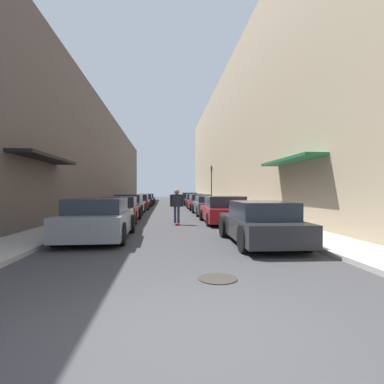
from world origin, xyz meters
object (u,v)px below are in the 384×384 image
object	(u,v)px
parked_car_left_5	(147,199)
parked_car_right_3	(200,203)
parked_car_left_1	(121,210)
parked_car_left_2	(129,205)
parked_car_right_2	(208,205)
parked_car_right_5	(189,199)
parked_car_right_1	(224,210)
parked_car_left_0	(99,219)
skateboarder	(177,203)
parked_car_right_4	(194,200)
parked_car_right_0	(260,223)
parked_car_left_3	(139,202)
traffic_light	(211,182)
parked_car_left_4	(144,200)
manhole_cover	(218,279)

from	to	relation	value
parked_car_left_5	parked_car_right_3	world-z (taller)	parked_car_right_3
parked_car_left_1	parked_car_left_2	bearing A→B (deg)	91.80
parked_car_left_5	parked_car_right_2	distance (m)	18.09
parked_car_left_5	parked_car_right_2	bearing A→B (deg)	-73.84
parked_car_right_2	parked_car_right_5	world-z (taller)	parked_car_right_5
parked_car_left_5	parked_car_right_1	world-z (taller)	parked_car_right_1
parked_car_left_0	parked_car_left_1	xyz separation A→B (m)	(-0.07, 5.40, -0.03)
parked_car_right_2	parked_car_left_5	bearing A→B (deg)	106.16
parked_car_right_2	skateboarder	bearing A→B (deg)	-112.33
parked_car_right_1	parked_car_right_5	size ratio (longest dim) A/B	0.92
parked_car_left_2	parked_car_right_4	xyz separation A→B (m)	(5.36, 9.12, -0.02)
parked_car_right_0	skateboarder	size ratio (longest dim) A/B	2.59
parked_car_left_0	parked_car_right_0	xyz separation A→B (m)	(5.03, -1.35, -0.03)
parked_car_left_3	parked_car_right_1	size ratio (longest dim) A/B	1.08
parked_car_right_1	traffic_light	size ratio (longest dim) A/B	1.12
parked_car_right_1	parked_car_right_2	distance (m)	5.12
parked_car_left_1	skateboarder	bearing A→B (deg)	-27.36
parked_car_left_4	manhole_cover	xyz separation A→B (m)	(3.18, -26.70, -0.60)
parked_car_right_4	skateboarder	xyz separation A→B (m)	(-2.39, -15.82, 0.40)
parked_car_right_5	traffic_light	xyz separation A→B (m)	(1.58, -7.00, 1.81)
parked_car_right_5	manhole_cover	world-z (taller)	parked_car_right_5
parked_car_left_4	parked_car_right_4	world-z (taller)	parked_car_right_4
parked_car_left_5	parked_car_right_2	xyz separation A→B (m)	(5.03, -17.37, 0.01)
parked_car_left_4	manhole_cover	world-z (taller)	parked_car_left_4
parked_car_right_4	parked_car_left_5	bearing A→B (deg)	125.76
parked_car_right_2	parked_car_right_0	bearing A→B (deg)	-89.99
parked_car_left_1	parked_car_left_3	distance (m)	10.77
parked_car_left_2	parked_car_right_4	world-z (taller)	parked_car_left_2
parked_car_left_5	skateboarder	world-z (taller)	skateboarder
parked_car_left_0	traffic_light	size ratio (longest dim) A/B	1.13
parked_car_right_0	traffic_light	world-z (taller)	traffic_light
parked_car_left_3	parked_car_right_5	xyz separation A→B (m)	(5.13, 8.96, 0.04)
parked_car_left_5	manhole_cover	xyz separation A→B (m)	(3.13, -31.68, -0.59)
parked_car_left_3	parked_car_left_4	bearing A→B (deg)	89.67
parked_car_left_2	parked_car_right_4	size ratio (longest dim) A/B	1.07
parked_car_right_2	manhole_cover	world-z (taller)	parked_car_right_2
parked_car_left_5	parked_car_right_3	xyz separation A→B (m)	(5.07, -12.30, 0.01)
parked_car_left_0	parked_car_left_3	size ratio (longest dim) A/B	0.93
manhole_cover	parked_car_left_1	bearing A→B (deg)	107.41
parked_car_left_3	parked_car_right_0	bearing A→B (deg)	-73.71
parked_car_left_5	parked_car_right_3	bearing A→B (deg)	-67.60
parked_car_right_2	parked_car_right_3	xyz separation A→B (m)	(0.04, 5.07, -0.00)
manhole_cover	parked_car_left_4	bearing A→B (deg)	96.79
parked_car_right_3	parked_car_right_4	bearing A→B (deg)	89.31
parked_car_left_2	parked_car_right_5	xyz separation A→B (m)	(5.28, 14.48, 0.01)
parked_car_left_2	manhole_cover	distance (m)	15.80
parked_car_right_4	parked_car_right_5	xyz separation A→B (m)	(-0.08, 5.36, 0.03)
parked_car_left_4	parked_car_right_2	xyz separation A→B (m)	(5.08, -12.39, 0.01)
parked_car_right_1	parked_car_right_2	xyz separation A→B (m)	(-0.04, 5.12, -0.02)
parked_car_left_0	parked_car_right_1	size ratio (longest dim) A/B	1.01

